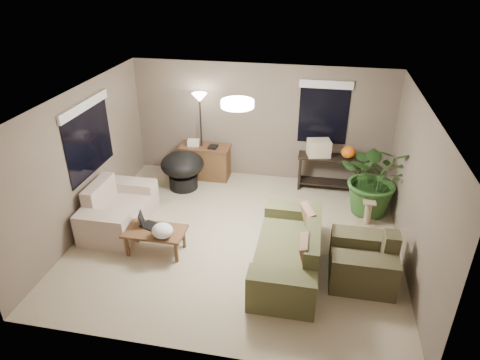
% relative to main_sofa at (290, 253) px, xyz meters
% --- Properties ---
extents(room_shell, '(5.50, 5.50, 5.50)m').
position_rel_main_sofa_xyz_m(room_shell, '(-0.96, 0.63, 0.96)').
color(room_shell, '#BAAD8A').
rests_on(room_shell, ground).
extents(main_sofa, '(0.95, 2.20, 0.85)m').
position_rel_main_sofa_xyz_m(main_sofa, '(0.00, 0.00, 0.00)').
color(main_sofa, '#4F5030').
rests_on(main_sofa, ground).
extents(throw_pillows, '(0.39, 1.38, 0.47)m').
position_rel_main_sofa_xyz_m(throw_pillows, '(0.26, 0.00, 0.36)').
color(throw_pillows, '#8C7251').
rests_on(throw_pillows, main_sofa).
extents(loveseat, '(0.90, 1.60, 0.85)m').
position_rel_main_sofa_xyz_m(loveseat, '(-3.19, 0.62, 0.00)').
color(loveseat, beige).
rests_on(loveseat, ground).
extents(armchair, '(0.95, 1.00, 0.85)m').
position_rel_main_sofa_xyz_m(armchair, '(1.10, -0.02, 0.00)').
color(armchair, brown).
rests_on(armchair, ground).
extents(coffee_table, '(1.00, 0.55, 0.42)m').
position_rel_main_sofa_xyz_m(coffee_table, '(-2.23, 0.00, 0.06)').
color(coffee_table, brown).
rests_on(coffee_table, ground).
extents(laptop, '(0.41, 0.33, 0.24)m').
position_rel_main_sofa_xyz_m(laptop, '(-2.39, 0.10, 0.19)').
color(laptop, black).
rests_on(laptop, coffee_table).
extents(plastic_bag, '(0.35, 0.32, 0.24)m').
position_rel_main_sofa_xyz_m(plastic_bag, '(-2.03, -0.15, 0.25)').
color(plastic_bag, white).
rests_on(plastic_bag, coffee_table).
extents(desk, '(1.10, 0.50, 0.75)m').
position_rel_main_sofa_xyz_m(desk, '(-2.13, 2.80, 0.08)').
color(desk, brown).
rests_on(desk, ground).
extents(desk_papers, '(0.69, 0.28, 0.12)m').
position_rel_main_sofa_xyz_m(desk_papers, '(-2.28, 2.79, 0.51)').
color(desk_papers, silver).
rests_on(desk_papers, desk).
extents(console_table, '(1.30, 0.40, 0.75)m').
position_rel_main_sofa_xyz_m(console_table, '(0.55, 2.78, 0.14)').
color(console_table, black).
rests_on(console_table, ground).
extents(pumpkin, '(0.33, 0.33, 0.24)m').
position_rel_main_sofa_xyz_m(pumpkin, '(0.90, 2.78, 0.58)').
color(pumpkin, orange).
rests_on(pumpkin, console_table).
extents(cardboard_box, '(0.52, 0.43, 0.34)m').
position_rel_main_sofa_xyz_m(cardboard_box, '(0.30, 2.78, 0.62)').
color(cardboard_box, beige).
rests_on(cardboard_box, console_table).
extents(papasan_chair, '(1.02, 1.02, 0.80)m').
position_rel_main_sofa_xyz_m(papasan_chair, '(-2.46, 2.23, 0.17)').
color(papasan_chair, black).
rests_on(papasan_chair, ground).
extents(floor_lamp, '(0.32, 0.32, 1.91)m').
position_rel_main_sofa_xyz_m(floor_lamp, '(-2.20, 2.81, 1.30)').
color(floor_lamp, black).
rests_on(floor_lamp, ground).
extents(ceiling_fixture, '(0.50, 0.50, 0.10)m').
position_rel_main_sofa_xyz_m(ceiling_fixture, '(-0.96, 0.63, 2.15)').
color(ceiling_fixture, white).
rests_on(ceiling_fixture, room_shell).
extents(houseplant, '(1.34, 1.49, 1.17)m').
position_rel_main_sofa_xyz_m(houseplant, '(1.39, 1.97, 0.29)').
color(houseplant, '#2D5923').
rests_on(houseplant, ground).
extents(cat_scratching_post, '(0.32, 0.32, 0.50)m').
position_rel_main_sofa_xyz_m(cat_scratching_post, '(1.28, 1.50, -0.08)').
color(cat_scratching_post, tan).
rests_on(cat_scratching_post, ground).
extents(window_left, '(0.05, 1.56, 1.33)m').
position_rel_main_sofa_xyz_m(window_left, '(-3.69, 0.93, 1.49)').
color(window_left, black).
rests_on(window_left, room_shell).
extents(window_back, '(1.06, 0.05, 1.33)m').
position_rel_main_sofa_xyz_m(window_back, '(0.34, 3.11, 1.49)').
color(window_back, black).
rests_on(window_back, room_shell).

